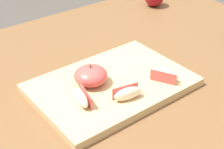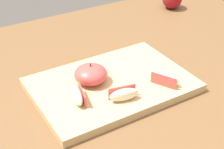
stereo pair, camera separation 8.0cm
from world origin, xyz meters
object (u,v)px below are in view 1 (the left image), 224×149
(apple_half_skin_up, at_px, (91,75))
(apple_wedge_left, at_px, (128,93))
(apple_wedge_middle, at_px, (165,75))
(cutting_board, at_px, (112,85))
(apple_wedge_front, at_px, (81,98))

(apple_half_skin_up, bearing_deg, apple_wedge_left, -74.52)
(apple_half_skin_up, height_order, apple_wedge_left, apple_half_skin_up)
(apple_wedge_left, xyz_separation_m, apple_wedge_middle, (0.12, 0.00, 0.00))
(cutting_board, relative_size, apple_half_skin_up, 4.71)
(cutting_board, height_order, apple_wedge_left, apple_wedge_left)
(cutting_board, relative_size, apple_wedge_front, 5.30)
(apple_wedge_middle, bearing_deg, apple_wedge_left, -178.28)
(apple_wedge_front, bearing_deg, apple_half_skin_up, 40.05)
(apple_wedge_left, bearing_deg, apple_half_skin_up, 105.48)
(cutting_board, xyz_separation_m, apple_wedge_left, (-0.01, -0.07, 0.02))
(apple_half_skin_up, xyz_separation_m, apple_wedge_middle, (0.14, -0.10, -0.01))
(cutting_board, bearing_deg, apple_half_skin_up, 149.22)
(cutting_board, xyz_separation_m, apple_wedge_middle, (0.10, -0.07, 0.02))
(apple_wedge_left, relative_size, apple_wedge_middle, 1.01)
(apple_wedge_left, bearing_deg, apple_wedge_front, 151.09)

